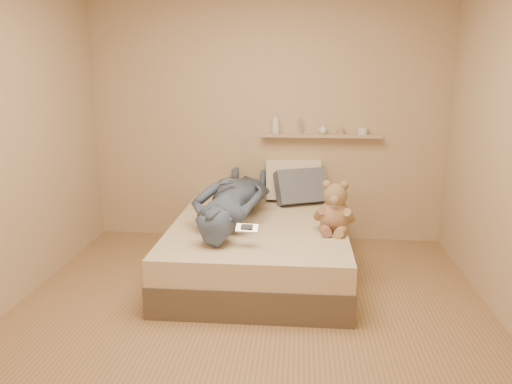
# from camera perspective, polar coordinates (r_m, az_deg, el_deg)

# --- Properties ---
(room) EXTENTS (3.80, 3.80, 3.80)m
(room) POSITION_cam_1_polar(r_m,az_deg,el_deg) (3.23, -1.02, 5.84)
(room) COLOR #9F7752
(room) RESTS_ON ground
(bed) EXTENTS (1.50, 1.90, 0.45)m
(bed) POSITION_cam_1_polar(r_m,az_deg,el_deg) (4.40, 0.32, -6.41)
(bed) COLOR brown
(bed) RESTS_ON floor
(game_console) EXTENTS (0.17, 0.08, 0.06)m
(game_console) POSITION_cam_1_polar(r_m,az_deg,el_deg) (3.73, -1.04, -4.16)
(game_console) COLOR silver
(game_console) RESTS_ON bed
(teddy_bear) EXTENTS (0.36, 0.35, 0.44)m
(teddy_bear) POSITION_cam_1_polar(r_m,az_deg,el_deg) (4.12, 8.97, -2.12)
(teddy_bear) COLOR tan
(teddy_bear) RESTS_ON bed
(dark_plush) EXTENTS (0.16, 0.16, 0.25)m
(dark_plush) POSITION_cam_1_polar(r_m,az_deg,el_deg) (4.71, -4.10, -0.81)
(dark_plush) COLOR black
(dark_plush) RESTS_ON bed
(pillow_cream) EXTENTS (0.57, 0.33, 0.43)m
(pillow_cream) POSITION_cam_1_polar(r_m,az_deg,el_deg) (5.07, 4.28, 1.30)
(pillow_cream) COLOR beige
(pillow_cream) RESTS_ON bed
(pillow_grey) EXTENTS (0.57, 0.45, 0.37)m
(pillow_grey) POSITION_cam_1_polar(r_m,az_deg,el_deg) (4.94, 5.19, 0.59)
(pillow_grey) COLOR slate
(pillow_grey) RESTS_ON bed
(person) EXTENTS (0.71, 1.67, 0.39)m
(person) POSITION_cam_1_polar(r_m,az_deg,el_deg) (4.40, -2.72, -0.67)
(person) COLOR #47566F
(person) RESTS_ON bed
(wall_shelf) EXTENTS (1.20, 0.12, 0.03)m
(wall_shelf) POSITION_cam_1_polar(r_m,az_deg,el_deg) (5.07, 7.44, 6.40)
(wall_shelf) COLOR tan
(wall_shelf) RESTS_ON wall_back
(shelf_bottles) EXTENTS (0.96, 0.12, 0.21)m
(shelf_bottles) POSITION_cam_1_polar(r_m,az_deg,el_deg) (5.06, 6.31, 7.39)
(shelf_bottles) COLOR white
(shelf_bottles) RESTS_ON wall_shelf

